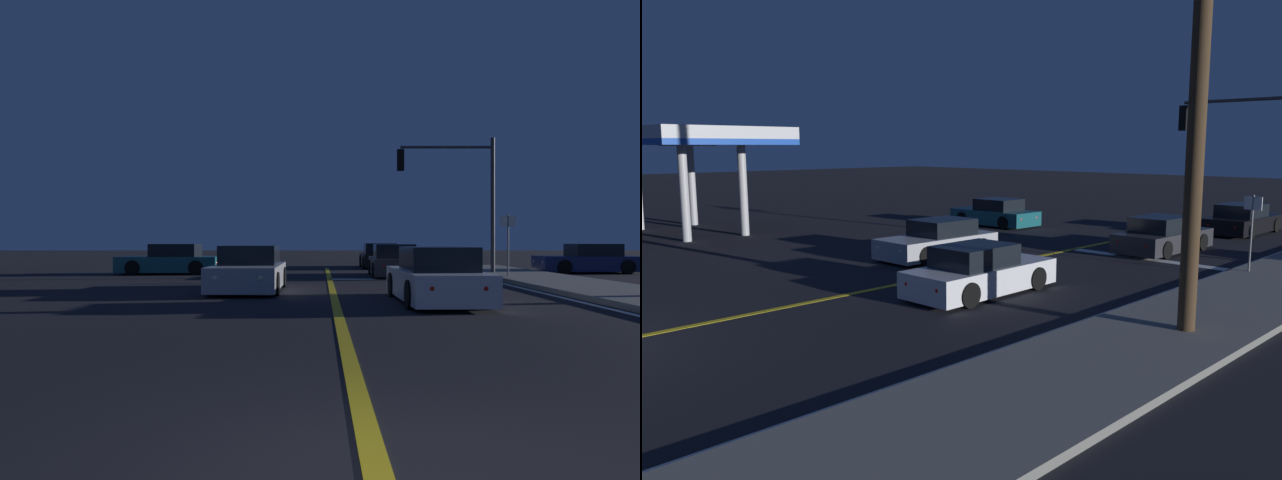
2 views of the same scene
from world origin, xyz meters
TOP-DOWN VIEW (x-y plane):
  - lane_line_center at (0.00, 9.71)m, footprint 0.20×33.02m
  - lane_line_edge_right at (5.93, 9.71)m, footprint 0.16×33.02m
  - stop_bar at (3.09, 17.92)m, footprint 6.18×0.50m
  - car_lead_oncoming_teal at (-6.98, 21.31)m, footprint 4.42×1.99m
  - car_distant_tail_navy at (11.94, 22.06)m, footprint 4.52×2.13m
  - car_mid_block_silver at (-2.47, 13.13)m, footprint 1.99×4.42m
  - car_far_approaching_charcoal at (2.68, 19.71)m, footprint 2.04×4.43m
  - car_following_oncoming_white at (2.41, 10.02)m, footprint 1.91×4.44m
  - car_parked_curb_black at (2.87, 26.96)m, footprint 2.05×4.67m
  - traffic_signal_near_right at (5.51, 20.22)m, footprint 4.15×0.28m
  - street_sign_corner at (6.68, 17.42)m, footprint 0.56×0.13m

SIDE VIEW (x-z plane):
  - lane_line_center at x=0.00m, z-range 0.00..0.01m
  - lane_line_edge_right at x=5.93m, z-range 0.00..0.01m
  - stop_bar at x=3.09m, z-range 0.00..0.01m
  - car_following_oncoming_white at x=2.41m, z-range -0.09..1.25m
  - car_far_approaching_charcoal at x=2.68m, z-range -0.09..1.25m
  - car_lead_oncoming_teal at x=-6.98m, z-range -0.09..1.25m
  - car_mid_block_silver at x=-2.47m, z-range -0.09..1.25m
  - car_distant_tail_navy at x=11.94m, z-range -0.09..1.25m
  - car_parked_curb_black at x=2.87m, z-range -0.09..1.25m
  - street_sign_corner at x=6.68m, z-range 0.42..2.89m
  - traffic_signal_near_right at x=5.51m, z-range 0.99..6.85m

